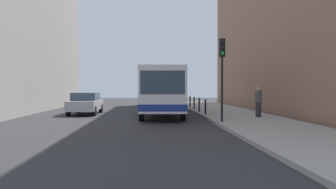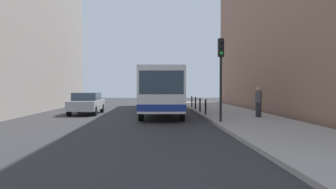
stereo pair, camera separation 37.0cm
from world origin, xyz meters
name	(u,v)px [view 2 (the right image)]	position (x,y,z in m)	size (l,w,h in m)	color
ground_plane	(150,119)	(0.00, 0.00, 0.00)	(80.00, 80.00, 0.00)	#2D2D30
sidewalk	(242,118)	(5.40, 0.00, 0.07)	(4.40, 40.00, 0.15)	#9E9991
building_right	(314,0)	(11.50, 4.00, 7.98)	(7.00, 32.00, 15.97)	#936B56
bus	(162,89)	(0.78, 3.12, 1.73)	(2.81, 11.08, 3.00)	white
car_beside_bus	(87,103)	(-4.37, 3.92, 0.78)	(1.88, 4.41, 1.48)	#A5A8AD
car_behind_bus	(153,98)	(0.10, 14.19, 0.78)	(2.13, 4.52, 1.48)	maroon
traffic_light	(221,64)	(3.55, -2.99, 3.01)	(0.28, 0.33, 4.10)	black
bollard_near	(206,107)	(3.45, 1.32, 0.62)	(0.11, 0.11, 0.95)	black
bollard_mid	(200,105)	(3.45, 3.92, 0.62)	(0.11, 0.11, 0.95)	black
bollard_far	(196,103)	(3.45, 6.52, 0.62)	(0.11, 0.11, 0.95)	black
bollard_farthest	(192,102)	(3.45, 9.12, 0.62)	(0.11, 0.11, 0.95)	black
pedestrian_near_signal	(258,102)	(6.19, -0.53, 1.00)	(0.38, 0.38, 1.71)	#26262D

